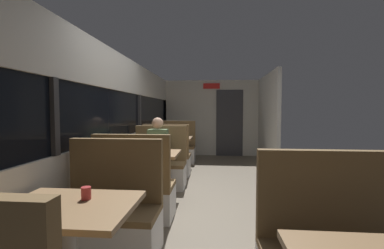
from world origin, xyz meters
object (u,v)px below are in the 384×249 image
(dining_table_far_window, at_px, (173,142))
(bench_far_window_facing_end, at_px, (167,160))
(dining_table_mid_window, at_px, (149,159))
(coffee_cup_primary, at_px, (86,193))
(dining_table_near_window, at_px, (69,219))
(bench_near_window_facing_entry, at_px, (110,220))
(bench_mid_window_facing_end, at_px, (136,193))
(bench_far_window_facing_entry, at_px, (177,150))
(bench_mid_window_facing_entry, at_px, (159,169))
(seated_passenger, at_px, (158,158))

(dining_table_far_window, distance_m, bench_far_window_facing_end, 0.77)
(dining_table_mid_window, xyz_separation_m, coffee_cup_primary, (0.07, -2.09, 0.15))
(dining_table_near_window, relative_size, bench_far_window_facing_end, 0.82)
(bench_near_window_facing_entry, distance_m, coffee_cup_primary, 0.74)
(dining_table_mid_window, bearing_deg, bench_mid_window_facing_end, -90.00)
(bench_mid_window_facing_end, height_order, bench_far_window_facing_end, same)
(bench_far_window_facing_entry, distance_m, coffee_cup_primary, 5.01)
(bench_near_window_facing_entry, relative_size, dining_table_far_window, 1.22)
(dining_table_near_window, bearing_deg, dining_table_mid_window, 90.00)
(dining_table_mid_window, relative_size, bench_mid_window_facing_end, 0.82)
(coffee_cup_primary, bearing_deg, bench_far_window_facing_entry, 90.79)
(bench_near_window_facing_entry, height_order, bench_mid_window_facing_entry, same)
(dining_table_near_window, distance_m, coffee_cup_primary, 0.20)
(bench_far_window_facing_end, distance_m, bench_far_window_facing_entry, 1.40)
(bench_mid_window_facing_entry, height_order, seated_passenger, seated_passenger)
(dining_table_near_window, xyz_separation_m, bench_mid_window_facing_end, (0.00, 1.50, -0.31))
(dining_table_near_window, distance_m, seated_passenger, 2.83)
(bench_mid_window_facing_end, bearing_deg, dining_table_mid_window, 90.00)
(bench_mid_window_facing_end, xyz_separation_m, dining_table_far_window, (0.00, 2.90, 0.31))
(dining_table_near_window, height_order, coffee_cup_primary, coffee_cup_primary)
(bench_mid_window_facing_end, height_order, seated_passenger, seated_passenger)
(dining_table_near_window, bearing_deg, coffee_cup_primary, 59.44)
(bench_mid_window_facing_end, relative_size, seated_passenger, 0.87)
(dining_table_mid_window, xyz_separation_m, bench_far_window_facing_end, (0.00, 1.50, -0.31))
(dining_table_mid_window, xyz_separation_m, dining_table_far_window, (0.00, 2.20, 0.00))
(dining_table_far_window, bearing_deg, bench_mid_window_facing_entry, -90.00)
(bench_near_window_facing_entry, xyz_separation_m, bench_far_window_facing_end, (0.00, 3.01, 0.00))
(dining_table_mid_window, xyz_separation_m, bench_mid_window_facing_end, (0.00, -0.70, -0.31))
(dining_table_mid_window, distance_m, bench_mid_window_facing_entry, 0.77)
(bench_near_window_facing_entry, distance_m, bench_far_window_facing_entry, 4.41)
(bench_far_window_facing_entry, bearing_deg, bench_near_window_facing_entry, -90.00)
(dining_table_near_window, xyz_separation_m, dining_table_mid_window, (0.00, 2.20, 0.00))
(bench_far_window_facing_entry, bearing_deg, bench_mid_window_facing_entry, -90.00)
(bench_near_window_facing_entry, height_order, dining_table_mid_window, bench_near_window_facing_entry)
(bench_mid_window_facing_end, height_order, bench_mid_window_facing_entry, same)
(dining_table_far_window, bearing_deg, dining_table_near_window, -90.00)
(dining_table_far_window, xyz_separation_m, coffee_cup_primary, (0.07, -4.29, 0.15))
(dining_table_near_window, height_order, bench_far_window_facing_entry, bench_far_window_facing_entry)
(dining_table_near_window, distance_m, bench_far_window_facing_end, 3.72)
(bench_mid_window_facing_end, relative_size, bench_far_window_facing_end, 1.00)
(dining_table_mid_window, distance_m, coffee_cup_primary, 2.09)
(dining_table_mid_window, relative_size, bench_far_window_facing_end, 0.82)
(bench_far_window_facing_entry, relative_size, coffee_cup_primary, 12.22)
(bench_far_window_facing_end, bearing_deg, coffee_cup_primary, -88.91)
(bench_mid_window_facing_end, xyz_separation_m, coffee_cup_primary, (0.07, -1.39, 0.46))
(dining_table_mid_window, height_order, bench_mid_window_facing_entry, bench_mid_window_facing_entry)
(bench_near_window_facing_entry, xyz_separation_m, bench_mid_window_facing_entry, (0.00, 2.20, 0.00))
(dining_table_far_window, relative_size, seated_passenger, 0.71)
(bench_far_window_facing_end, bearing_deg, bench_mid_window_facing_entry, -90.00)
(dining_table_mid_window, height_order, coffee_cup_primary, coffee_cup_primary)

